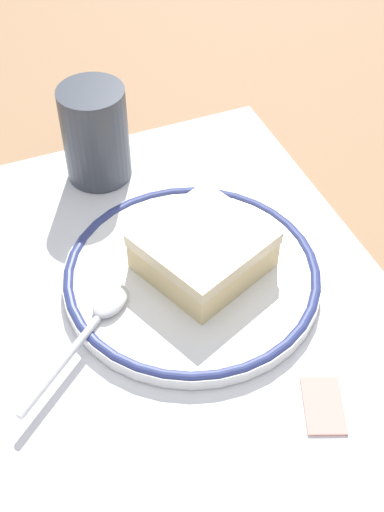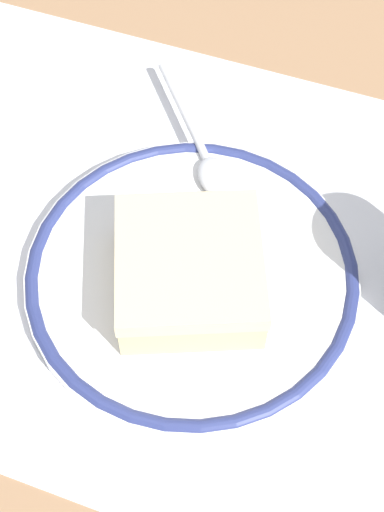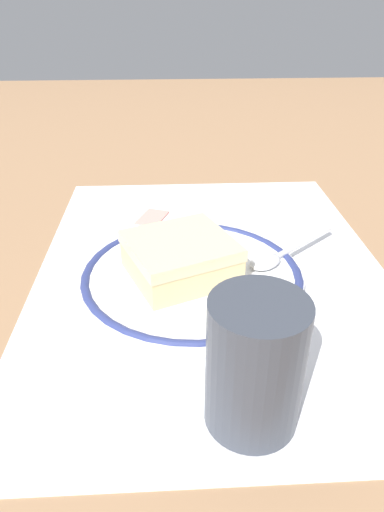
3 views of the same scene
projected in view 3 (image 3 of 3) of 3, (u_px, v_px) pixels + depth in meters
ground_plane at (212, 270)px, 0.50m from camera, size 2.40×2.40×0.00m
placemat at (212, 270)px, 0.50m from camera, size 0.50×0.38×0.00m
plate at (192, 276)px, 0.47m from camera, size 0.23×0.23×0.01m
cake_slice at (180, 257)px, 0.46m from camera, size 0.12×0.13×0.04m
spoon at (278, 255)px, 0.49m from camera, size 0.10×0.12×0.01m
cup at (254, 371)px, 0.31m from camera, size 0.07×0.07×0.10m
sugar_packet at (152, 216)px, 0.61m from camera, size 0.06×0.05×0.01m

